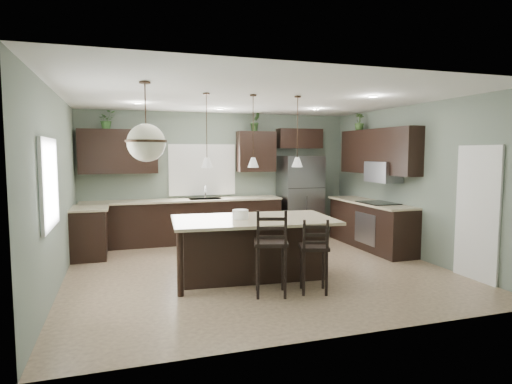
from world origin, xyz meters
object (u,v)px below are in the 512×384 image
object	(u,v)px
bar_stool_center	(271,252)
plant_back_left	(107,120)
kitchen_island	(253,248)
serving_dish	(240,214)
bar_stool_right	(314,255)
refrigerator	(300,197)

from	to	relation	value
bar_stool_center	plant_back_left	distance (m)	4.81
kitchen_island	plant_back_left	world-z (taller)	plant_back_left
serving_dish	bar_stool_center	size ratio (longest dim) A/B	0.20
kitchen_island	bar_stool_center	bearing A→B (deg)	-86.76
bar_stool_center	bar_stool_right	world-z (taller)	bar_stool_center
serving_dish	bar_stool_center	xyz separation A→B (m)	(0.18, -0.87, -0.40)
refrigerator	bar_stool_center	bearing A→B (deg)	-119.00
refrigerator	bar_stool_right	distance (m)	3.97
kitchen_island	serving_dish	world-z (taller)	serving_dish
serving_dish	refrigerator	bearing A→B (deg)	51.46
kitchen_island	bar_stool_right	size ratio (longest dim) A/B	2.33
bar_stool_center	bar_stool_right	size ratio (longest dim) A/B	1.13
kitchen_island	serving_dish	size ratio (longest dim) A/B	10.16
refrigerator	kitchen_island	world-z (taller)	refrigerator
refrigerator	kitchen_island	bearing A→B (deg)	-125.74
bar_stool_right	bar_stool_center	bearing A→B (deg)	-169.37
refrigerator	serving_dish	size ratio (longest dim) A/B	7.71
plant_back_left	bar_stool_right	bearing A→B (deg)	-54.99
refrigerator	plant_back_left	xyz separation A→B (m)	(-4.14, 0.21, 1.66)
refrigerator	plant_back_left	distance (m)	4.46
serving_dish	plant_back_left	xyz separation A→B (m)	(-1.95, 2.95, 1.59)
serving_dish	plant_back_left	world-z (taller)	plant_back_left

